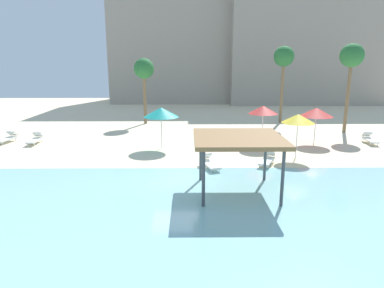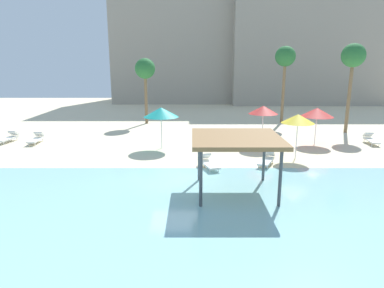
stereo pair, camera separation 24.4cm
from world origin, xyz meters
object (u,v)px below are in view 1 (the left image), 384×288
beach_umbrella_yellow_3 (298,119)px  lounge_chair_3 (35,139)px  beach_umbrella_teal_0 (161,112)px  palm_tree_0 (284,59)px  lounge_chair_0 (8,138)px  palm_tree_2 (352,58)px  palm_tree_1 (144,70)px  lounge_chair_2 (267,159)px  shade_pavilion (238,140)px  lounge_chair_4 (209,162)px  beach_umbrella_red_1 (316,112)px  beach_umbrella_red_2 (263,110)px  lounge_chair_1 (370,139)px

beach_umbrella_yellow_3 → lounge_chair_3: size_ratio=1.43×
beach_umbrella_teal_0 → palm_tree_0: bearing=43.1°
lounge_chair_0 → palm_tree_0: 24.57m
lounge_chair_0 → palm_tree_2: palm_tree_2 is taller
palm_tree_1 → lounge_chair_0: bearing=-139.5°
lounge_chair_0 → lounge_chair_2: size_ratio=1.00×
shade_pavilion → lounge_chair_4: (-1.04, 3.70, -2.11)m
beach_umbrella_red_1 → beach_umbrella_yellow_3: 4.62m
beach_umbrella_red_2 → beach_umbrella_yellow_3: size_ratio=1.03×
shade_pavilion → beach_umbrella_teal_0: size_ratio=1.38×
shade_pavilion → lounge_chair_2: (2.36, 4.31, -2.11)m
lounge_chair_3 → beach_umbrella_red_1: bearing=86.8°
shade_pavilion → lounge_chair_3: bearing=143.8°
beach_umbrella_red_2 → lounge_chair_1: size_ratio=1.46×
beach_umbrella_teal_0 → palm_tree_2: palm_tree_2 is taller
beach_umbrella_red_2 → lounge_chair_0: 18.76m
lounge_chair_1 → beach_umbrella_red_1: bearing=-82.6°
shade_pavilion → palm_tree_1: 19.33m
lounge_chair_1 → beach_umbrella_red_2: bearing=-78.9°
beach_umbrella_teal_0 → lounge_chair_2: 7.84m
beach_umbrella_teal_0 → beach_umbrella_red_2: 7.07m
beach_umbrella_yellow_3 → lounge_chair_3: 18.42m
shade_pavilion → lounge_chair_4: shade_pavilion is taller
lounge_chair_3 → lounge_chair_4: (12.35, -6.11, 0.00)m
lounge_chair_3 → palm_tree_2: size_ratio=0.26×
palm_tree_0 → lounge_chair_2: bearing=-107.5°
beach_umbrella_yellow_3 → lounge_chair_4: beach_umbrella_yellow_3 is taller
beach_umbrella_teal_0 → lounge_chair_0: beach_umbrella_teal_0 is taller
beach_umbrella_red_1 → lounge_chair_1: bearing=1.1°
palm_tree_0 → palm_tree_2: size_ratio=1.00×
lounge_chair_2 → lounge_chair_4: bearing=-54.9°
beach_umbrella_red_1 → lounge_chair_1: size_ratio=1.35×
palm_tree_1 → beach_umbrella_red_2: bearing=-44.3°
palm_tree_0 → palm_tree_1: size_ratio=1.18×
lounge_chair_0 → lounge_chair_2: same height
lounge_chair_4 → palm_tree_1: palm_tree_1 is taller
lounge_chair_4 → palm_tree_0: size_ratio=0.27×
lounge_chair_3 → palm_tree_1: palm_tree_1 is taller
beach_umbrella_red_2 → beach_umbrella_yellow_3: bearing=-66.3°
lounge_chair_2 → lounge_chair_3: (-15.75, 5.50, 0.00)m
beach_umbrella_teal_0 → lounge_chair_1: bearing=5.0°
lounge_chair_3 → palm_tree_1: (7.04, 8.26, 4.72)m
beach_umbrella_yellow_3 → beach_umbrella_red_2: bearing=113.7°
beach_umbrella_yellow_3 → lounge_chair_4: 6.20m
lounge_chair_4 → beach_umbrella_yellow_3: bearing=92.0°
palm_tree_2 → lounge_chair_2: bearing=-132.7°
lounge_chair_0 → lounge_chair_1: (26.66, -0.55, 0.00)m
beach_umbrella_red_2 → beach_umbrella_yellow_3: beach_umbrella_red_2 is taller
beach_umbrella_red_2 → palm_tree_0: bearing=68.1°
lounge_chair_3 → beach_umbrella_red_2: bearing=84.6°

